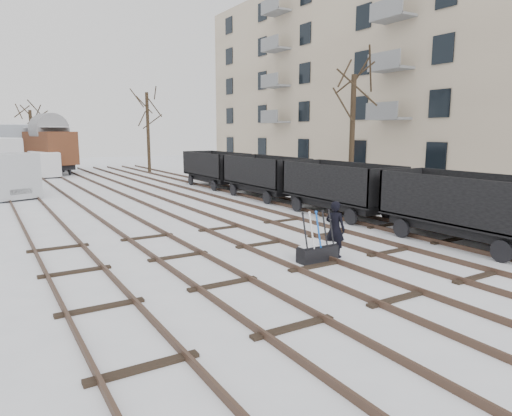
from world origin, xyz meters
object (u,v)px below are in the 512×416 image
(ground_frame, at_px, (317,252))
(worker, at_px, (335,229))
(freight_wagon_a, at_px, (468,218))
(box_van_wagon, at_px, (50,147))
(panel_van, at_px, (44,164))

(ground_frame, height_order, worker, worker)
(freight_wagon_a, distance_m, box_van_wagon, 36.14)
(worker, relative_size, panel_van, 0.37)
(worker, distance_m, panel_van, 32.47)
(freight_wagon_a, xyz_separation_m, box_van_wagon, (-8.42, 35.11, 1.53))
(box_van_wagon, bearing_deg, freight_wagon_a, -91.87)
(worker, xyz_separation_m, freight_wagon_a, (4.84, -1.18, 0.04))
(box_van_wagon, distance_m, panel_van, 2.36)
(panel_van, bearing_deg, ground_frame, -83.39)
(box_van_wagon, xyz_separation_m, panel_van, (-0.80, -1.76, -1.35))
(worker, bearing_deg, ground_frame, 75.15)
(panel_van, bearing_deg, box_van_wagon, 65.65)
(worker, height_order, panel_van, panel_van)
(worker, height_order, freight_wagon_a, freight_wagon_a)
(freight_wagon_a, height_order, box_van_wagon, box_van_wagon)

